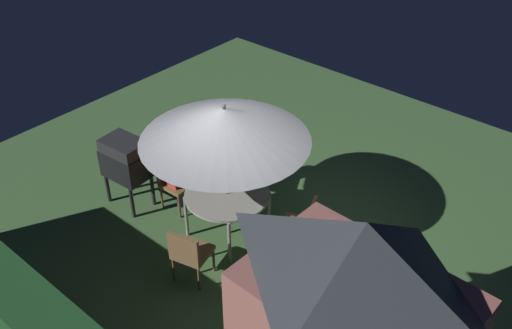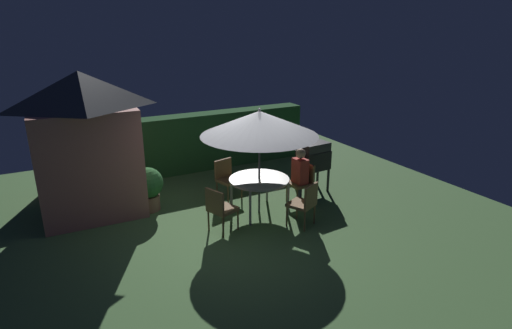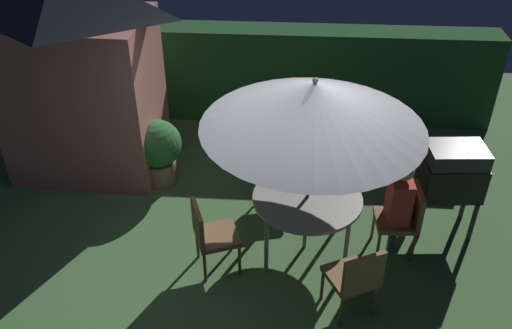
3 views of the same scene
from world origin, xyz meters
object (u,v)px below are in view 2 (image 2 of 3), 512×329
Objects in this scene: garden_shed at (87,145)px; chair_toward_house at (305,202)px; patio_table at (259,181)px; chair_far_side at (227,176)px; patio_umbrella at (259,123)px; chair_toward_hedge at (220,207)px; potted_plant_by_shed at (148,187)px; person_in_red at (300,170)px; chair_near_shed at (303,180)px; bbq_grill at (313,157)px.

garden_shed reaches higher than chair_toward_house.
patio_table is 1.10m from chair_far_side.
patio_umbrella is 2.64× the size of chair_toward_house.
potted_plant_by_shed is at bearing 119.84° from chair_toward_hedge.
chair_toward_hedge is 2.18m from person_in_red.
person_in_red reaches higher than potted_plant_by_shed.
chair_near_shed is at bearing 1.91° from patio_umbrella.
patio_umbrella reaches higher than chair_near_shed.
patio_umbrella reaches higher than chair_toward_house.
patio_table is at bearing -75.42° from chair_far_side.
garden_shed reaches higher than person_in_red.
person_in_red reaches higher than chair_far_side.
chair_far_side is (-0.27, 1.05, -1.42)m from patio_umbrella.
chair_near_shed is (1.12, 0.04, -1.42)m from patio_umbrella.
chair_toward_house is (0.76, -2.02, 0.00)m from chair_far_side.
chair_far_side is (2.80, -0.53, -0.99)m from garden_shed.
chair_near_shed is at bearing 1.91° from person_in_red.
chair_toward_house is (1.57, -0.56, 0.00)m from chair_toward_hedge.
chair_far_side is 1.76m from potted_plant_by_shed.
chair_far_side is at bearing -6.16° from potted_plant_by_shed.
garden_shed reaches higher than chair_near_shed.
chair_toward_house is 1.18m from person_in_red.
chair_near_shed is 3.37m from potted_plant_by_shed.
patio_table is 1.40× the size of chair_near_shed.
chair_toward_hedge is (-1.08, -0.41, -0.19)m from patio_table.
person_in_red is at bearing -178.09° from chair_near_shed.
chair_far_side is at bearing 142.28° from person_in_red.
patio_umbrella reaches higher than potted_plant_by_shed.
potted_plant_by_shed is at bearing 159.12° from chair_near_shed.
patio_table is at bearing -164.12° from bbq_grill.
patio_umbrella is (0.00, 0.00, 1.23)m from patio_table.
patio_table is 1.00× the size of person_in_red.
bbq_grill is at bearing 15.88° from patio_table.
garden_shed is at bearing 135.03° from chair_toward_hedge.
chair_toward_house is 3.34m from potted_plant_by_shed.
patio_umbrella is at bearing 14.04° from patio_table.
bbq_grill is 3.82m from potted_plant_by_shed.
patio_table is 1.05× the size of bbq_grill.
chair_near_shed is 0.71× the size of person_in_red.
chair_far_side is 0.71× the size of person_in_red.
patio_umbrella is 1.81m from chair_near_shed.
patio_umbrella is 1.55m from person_in_red.
patio_table is at bearing -178.09° from chair_near_shed.
garden_shed is 2.99m from chair_toward_hedge.
garden_shed is 3.30× the size of chair_toward_hedge.
chair_near_shed is at bearing -20.88° from potted_plant_by_shed.
potted_plant_by_shed is 3.30m from person_in_red.
chair_far_side is 1.68m from person_in_red.
bbq_grill is 1.33× the size of chair_far_side.
person_in_red reaches higher than patio_table.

